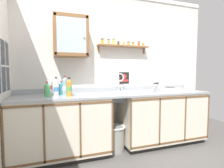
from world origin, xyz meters
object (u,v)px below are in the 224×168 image
(bottle_water_blue_2, at_px, (65,87))
(bottle_opaque_white_4, at_px, (56,87))
(bottle_water_clear_1, at_px, (50,87))
(hot_plate_stove, at_px, (166,89))
(bottle_soda_green_0, at_px, (47,90))
(bottle_juice_amber_5, at_px, (69,88))
(saucepan, at_px, (160,84))
(bottle_detergent_teal_3, at_px, (61,88))
(wall_cabinet, at_px, (71,37))
(warning_sign, at_px, (124,78))
(sink, at_px, (123,94))
(trash_bin, at_px, (116,138))

(bottle_water_blue_2, distance_m, bottle_opaque_white_4, 0.13)
(bottle_water_clear_1, xyz_separation_m, bottle_opaque_white_4, (0.09, -0.07, 0.00))
(hot_plate_stove, relative_size, bottle_soda_green_0, 2.10)
(bottle_juice_amber_5, bearing_deg, bottle_soda_green_0, 170.70)
(bottle_juice_amber_5, bearing_deg, saucepan, 3.95)
(saucepan, distance_m, bottle_detergent_teal_3, 1.69)
(bottle_soda_green_0, relative_size, bottle_water_clear_1, 0.83)
(wall_cabinet, relative_size, warning_sign, 3.00)
(bottle_water_blue_2, height_order, bottle_opaque_white_4, bottle_water_blue_2)
(bottle_detergent_teal_3, height_order, bottle_opaque_white_4, bottle_opaque_white_4)
(bottle_soda_green_0, bearing_deg, warning_sign, 15.28)
(bottle_juice_amber_5, xyz_separation_m, warning_sign, (1.02, 0.41, 0.11))
(sink, distance_m, trash_bin, 0.72)
(saucepan, distance_m, bottle_water_clear_1, 1.86)
(bottle_water_clear_1, height_order, bottle_water_blue_2, bottle_water_blue_2)
(bottle_water_clear_1, relative_size, bottle_water_blue_2, 0.89)
(bottle_soda_green_0, height_order, bottle_juice_amber_5, bottle_juice_amber_5)
(bottle_opaque_white_4, bearing_deg, bottle_water_blue_2, -15.62)
(hot_plate_stove, distance_m, warning_sign, 0.78)
(wall_cabinet, relative_size, trash_bin, 1.54)
(saucepan, xyz_separation_m, trash_bin, (-0.87, -0.06, -0.85))
(sink, xyz_separation_m, hot_plate_stove, (0.82, -0.04, 0.06))
(bottle_opaque_white_4, bearing_deg, bottle_soda_green_0, -143.27)
(wall_cabinet, bearing_deg, warning_sign, 8.57)
(bottle_opaque_white_4, distance_m, trash_bin, 1.24)
(hot_plate_stove, distance_m, bottle_juice_amber_5, 1.71)
(bottle_water_blue_2, xyz_separation_m, bottle_opaque_white_4, (-0.12, 0.03, -0.01))
(hot_plate_stove, bearing_deg, wall_cabinet, 173.89)
(bottle_water_blue_2, height_order, bottle_detergent_teal_3, bottle_water_blue_2)
(bottle_opaque_white_4, bearing_deg, sink, -0.45)
(bottle_water_clear_1, xyz_separation_m, bottle_detergent_teal_3, (0.17, -0.00, -0.02))
(saucepan, distance_m, trash_bin, 1.21)
(bottle_soda_green_0, bearing_deg, saucepan, 1.86)
(sink, distance_m, bottle_water_clear_1, 1.16)
(bottle_soda_green_0, height_order, warning_sign, warning_sign)
(bottle_soda_green_0, distance_m, bottle_juice_amber_5, 0.30)
(bottle_water_clear_1, height_order, wall_cabinet, wall_cabinet)
(bottle_detergent_teal_3, distance_m, bottle_opaque_white_4, 0.11)
(wall_cabinet, bearing_deg, trash_bin, -18.11)
(bottle_detergent_teal_3, xyz_separation_m, bottle_juice_amber_5, (0.10, -0.22, 0.03))
(hot_plate_stove, bearing_deg, bottle_soda_green_0, -178.87)
(bottle_soda_green_0, relative_size, trash_bin, 0.53)
(bottle_water_blue_2, relative_size, wall_cabinet, 0.46)
(bottle_juice_amber_5, bearing_deg, bottle_water_clear_1, 140.93)
(bottle_detergent_teal_3, relative_size, wall_cabinet, 0.34)
(hot_plate_stove, relative_size, bottle_juice_amber_5, 1.67)
(bottle_soda_green_0, distance_m, bottle_water_blue_2, 0.26)
(bottle_soda_green_0, distance_m, trash_bin, 1.31)
(bottle_water_clear_1, height_order, bottle_detergent_teal_3, bottle_water_clear_1)
(sink, xyz_separation_m, bottle_juice_amber_5, (-0.88, -0.13, 0.15))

